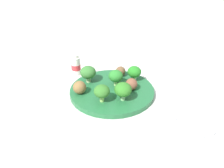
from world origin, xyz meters
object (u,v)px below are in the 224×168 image
(fork, at_px, (182,125))
(yogurt_bottle, at_px, (76,66))
(broccoli_floret_mid_left, at_px, (116,76))
(broccoli_floret_mid_right, at_px, (123,90))
(broccoli_floret_front_right, at_px, (102,91))
(meatball_front_right, at_px, (121,71))
(knife, at_px, (189,119))
(meatball_back_left, at_px, (80,87))
(meatball_front_left, at_px, (131,84))
(broccoli_floret_front_left, at_px, (88,73))
(broccoli_floret_back_right, at_px, (134,72))
(plate, at_px, (112,91))
(napkin, at_px, (188,125))

(fork, distance_m, yogurt_bottle, 0.45)
(broccoli_floret_mid_left, height_order, broccoli_floret_mid_right, broccoli_floret_mid_right)
(broccoli_floret_front_right, xyz_separation_m, yogurt_bottle, (0.22, -0.08, -0.02))
(meatball_front_right, height_order, fork, meatball_front_right)
(fork, height_order, knife, same)
(meatball_back_left, relative_size, meatball_front_left, 1.08)
(broccoli_floret_front_left, height_order, broccoli_floret_back_right, broccoli_floret_front_left)
(broccoli_floret_mid_left, height_order, fork, broccoli_floret_mid_left)
(plate, relative_size, napkin, 1.65)
(broccoli_floret_front_left, xyz_separation_m, broccoli_floret_mid_right, (-0.16, 0.00, 0.00))
(broccoli_floret_front_right, distance_m, knife, 0.27)
(broccoli_floret_back_right, bearing_deg, napkin, 163.33)
(meatball_back_left, bearing_deg, plate, -124.13)
(fork, bearing_deg, napkin, -117.29)
(broccoli_floret_front_right, bearing_deg, broccoli_floret_front_left, -23.74)
(broccoli_floret_front_right, bearing_deg, knife, -154.07)
(meatball_front_left, xyz_separation_m, napkin, (-0.22, 0.02, -0.03))
(meatball_back_left, bearing_deg, broccoli_floret_front_left, -63.68)
(yogurt_bottle, bearing_deg, broccoli_floret_back_right, -155.21)
(broccoli_floret_back_right, bearing_deg, yogurt_bottle, 24.79)
(meatball_front_right, height_order, knife, meatball_front_right)
(broccoli_floret_mid_left, xyz_separation_m, napkin, (-0.28, 0.00, -0.05))
(plate, bearing_deg, fork, -178.69)
(napkin, bearing_deg, broccoli_floret_front_left, 6.80)
(broccoli_floret_front_left, relative_size, yogurt_bottle, 0.74)
(broccoli_floret_mid_right, bearing_deg, broccoli_floret_front_right, 51.19)
(broccoli_floret_mid_right, height_order, napkin, broccoli_floret_mid_right)
(meatball_back_left, relative_size, knife, 0.29)
(broccoli_floret_mid_left, bearing_deg, broccoli_floret_mid_right, 146.89)
(fork, bearing_deg, broccoli_floret_front_left, 4.18)
(broccoli_floret_front_left, relative_size, fork, 0.49)
(broccoli_floret_front_left, distance_m, meatball_front_right, 0.12)
(meatball_front_right, distance_m, napkin, 0.32)
(broccoli_floret_front_left, height_order, fork, broccoli_floret_front_left)
(broccoli_floret_mid_right, relative_size, broccoli_floret_back_right, 1.14)
(meatball_front_right, distance_m, knife, 0.31)
(broccoli_floret_back_right, xyz_separation_m, knife, (-0.25, 0.06, -0.04))
(napkin, distance_m, yogurt_bottle, 0.46)
(meatball_front_right, relative_size, yogurt_bottle, 0.45)
(broccoli_floret_mid_left, height_order, meatball_front_left, broccoli_floret_mid_left)
(meatball_front_right, bearing_deg, meatball_front_left, 152.48)
(broccoli_floret_back_right, bearing_deg, broccoli_floret_front_left, 48.28)
(meatball_front_left, bearing_deg, broccoli_floret_mid_left, 16.30)
(broccoli_floret_front_right, distance_m, napkin, 0.26)
(plate, bearing_deg, meatball_front_left, -137.44)
(meatball_front_left, bearing_deg, napkin, 174.85)
(plate, height_order, knife, plate)
(plate, xyz_separation_m, broccoli_floret_front_left, (0.09, 0.02, 0.04))
(plate, xyz_separation_m, broccoli_floret_mid_left, (0.01, -0.03, 0.04))
(yogurt_bottle, bearing_deg, knife, -175.38)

